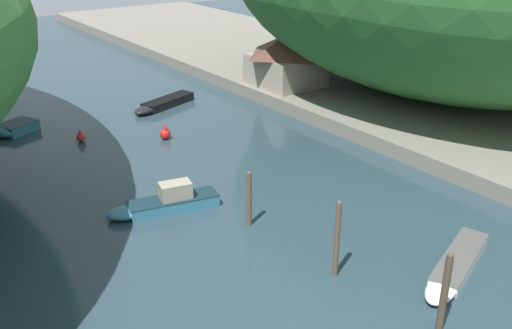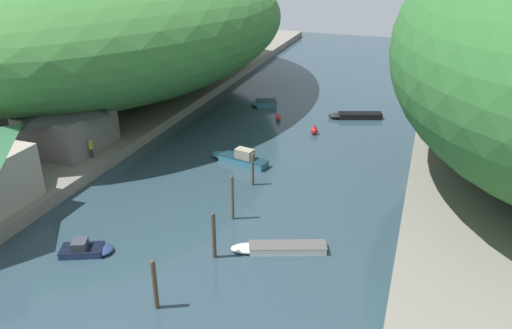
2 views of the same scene
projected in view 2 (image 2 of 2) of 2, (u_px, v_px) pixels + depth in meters
water_surface at (276, 149)px, 49.88m from camera, size 130.00×130.00×0.00m
left_bank at (76, 118)px, 56.86m from camera, size 22.00×120.00×1.03m
hillside_left at (113, 22)px, 62.75m from camera, size 40.74×57.03×16.92m
boathouse_shed at (67, 123)px, 46.50m from camera, size 6.80×7.86×4.87m
right_bank_cottage at (451, 109)px, 50.89m from camera, size 5.46×5.98×4.31m
boat_red_skiff at (353, 116)px, 58.03m from camera, size 6.30×3.37×0.66m
boat_open_rowboat at (87, 249)px, 33.40m from camera, size 3.76×2.74×1.00m
boat_small_dinghy at (276, 248)px, 33.63m from camera, size 6.48×3.37×0.52m
boat_far_right_bank at (238, 158)px, 46.68m from camera, size 6.11×2.63×1.51m
boat_cabin_cruiser at (263, 103)px, 62.19m from camera, size 3.60×3.00×0.72m
mooring_post_nearest at (155, 284)px, 27.93m from camera, size 0.28×0.28×3.28m
mooring_post_second at (214, 235)px, 32.39m from camera, size 0.28×0.28×3.40m
mooring_post_middle at (232, 198)px, 36.82m from camera, size 0.24×0.24×3.62m
mooring_post_fourth at (253, 169)px, 42.06m from camera, size 0.25×0.25×2.97m
channel_buoy_near at (278, 117)px, 57.39m from camera, size 0.62×0.62×0.93m
channel_buoy_far at (314, 130)px, 53.28m from camera, size 0.77×0.77×1.16m
person_on_quay at (91, 147)px, 45.03m from camera, size 0.28×0.41×1.69m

